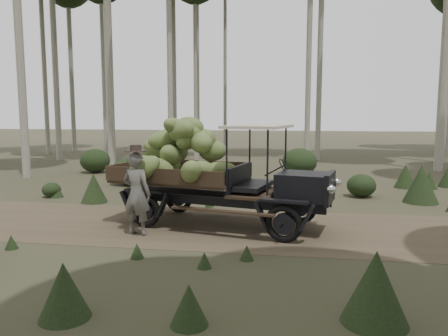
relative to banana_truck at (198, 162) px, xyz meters
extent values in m
plane|color=#473D2B|center=(1.30, -0.31, -1.58)|extent=(120.00, 120.00, 0.00)
cube|color=brown|center=(1.30, -0.31, -1.58)|extent=(70.00, 4.00, 0.01)
cube|color=black|center=(2.61, -0.57, -0.46)|extent=(1.32, 1.28, 0.62)
cube|color=black|center=(3.21, -0.70, -0.46)|extent=(0.35, 1.12, 0.69)
cube|color=black|center=(1.08, -0.24, -0.35)|extent=(0.42, 1.55, 0.62)
cube|color=#38281C|center=(-0.45, 0.10, -0.46)|extent=(3.49, 2.64, 0.09)
cube|color=#38281C|center=(-0.23, 1.08, -0.26)|extent=(3.07, 0.73, 0.36)
cube|color=#38281C|center=(-0.66, -0.89, -0.26)|extent=(3.07, 0.73, 0.36)
cube|color=#38281C|center=(-1.98, 0.43, -0.26)|extent=(0.50, 1.98, 0.36)
cube|color=beige|center=(1.55, -0.34, 0.90)|extent=(1.66, 2.13, 0.07)
cube|color=black|center=(0.79, 0.26, -0.89)|extent=(5.05, 1.21, 0.20)
cube|color=black|center=(0.61, -0.57, -0.89)|extent=(5.05, 1.21, 0.20)
torus|color=black|center=(2.58, 0.35, -1.15)|extent=(0.86, 0.33, 0.85)
torus|color=black|center=(2.20, -1.40, -1.15)|extent=(0.86, 0.33, 0.85)
torus|color=black|center=(-0.80, 1.09, -1.15)|extent=(0.86, 0.33, 0.85)
torus|color=black|center=(-1.19, -0.66, -1.15)|extent=(0.86, 0.33, 0.85)
sphere|color=beige|center=(3.41, -0.23, -0.40)|extent=(0.20, 0.20, 0.20)
sphere|color=beige|center=(3.19, -1.21, -0.40)|extent=(0.20, 0.20, 0.20)
ellipsoid|color=olive|center=(0.26, -0.45, -0.18)|extent=(0.95, 1.05, 0.76)
ellipsoid|color=olive|center=(-0.71, 0.06, 0.14)|extent=(0.54, 1.08, 0.86)
ellipsoid|color=olive|center=(-0.31, 0.10, 0.54)|extent=(0.69, 0.89, 0.62)
ellipsoid|color=olive|center=(-0.57, 0.03, 0.87)|extent=(0.70, 1.06, 0.65)
ellipsoid|color=olive|center=(-1.44, 0.44, -0.16)|extent=(0.90, 1.14, 0.84)
ellipsoid|color=olive|center=(0.32, 0.35, 0.25)|extent=(0.81, 0.58, 0.59)
ellipsoid|color=olive|center=(-0.94, 0.23, 0.54)|extent=(1.01, 0.74, 0.61)
ellipsoid|color=olive|center=(-0.27, 0.24, 0.86)|extent=(0.86, 0.64, 0.55)
ellipsoid|color=olive|center=(0.63, -0.41, -0.16)|extent=(0.90, 0.47, 0.48)
ellipsoid|color=olive|center=(-1.28, 0.68, 0.24)|extent=(1.00, 0.92, 0.65)
ellipsoid|color=olive|center=(-0.84, 0.51, 0.58)|extent=(0.99, 0.90, 0.50)
ellipsoid|color=olive|center=(-0.39, -0.05, 0.79)|extent=(0.96, 0.83, 0.64)
ellipsoid|color=olive|center=(-0.89, -0.34, -0.17)|extent=(1.08, 0.97, 0.82)
ellipsoid|color=olive|center=(-1.14, 0.57, 0.24)|extent=(1.15, 0.76, 0.85)
ellipsoid|color=olive|center=(0.09, 0.00, 0.49)|extent=(0.96, 1.10, 0.60)
ellipsoid|color=olive|center=(-0.47, 0.03, 0.78)|extent=(0.70, 0.85, 0.68)
ellipsoid|color=olive|center=(-0.81, 0.25, -0.20)|extent=(0.98, 0.82, 0.66)
ellipsoid|color=olive|center=(-0.62, 0.62, 0.20)|extent=(0.61, 1.02, 0.68)
ellipsoid|color=olive|center=(0.13, 0.30, 0.54)|extent=(0.62, 0.83, 0.61)
ellipsoid|color=olive|center=(-0.19, 0.22, 0.75)|extent=(0.73, 0.88, 0.60)
ellipsoid|color=olive|center=(-1.29, 0.75, -0.17)|extent=(0.99, 1.12, 0.69)
ellipsoid|color=olive|center=(-1.11, -0.84, -0.08)|extent=(1.09, 0.89, 0.85)
ellipsoid|color=olive|center=(0.09, -1.11, -0.10)|extent=(0.78, 1.02, 0.78)
imported|color=#5B5954|center=(-1.15, -1.28, -0.62)|extent=(0.79, 0.61, 1.92)
cylinder|color=#342A24|center=(-1.15, -1.28, 0.37)|extent=(0.61, 0.61, 0.03)
cylinder|color=#342A24|center=(-1.15, -1.28, 0.43)|extent=(0.31, 0.31, 0.15)
cylinder|color=#B2AD9E|center=(-4.11, 18.42, 7.99)|extent=(0.39, 0.39, 19.14)
cylinder|color=#B2AD9E|center=(-3.47, 9.76, 6.06)|extent=(0.25, 0.25, 15.29)
cylinder|color=#B2AD9E|center=(-11.43, 13.45, 7.18)|extent=(0.35, 0.35, 17.52)
cylinder|color=#B2AD9E|center=(-3.29, 14.46, 5.90)|extent=(0.21, 0.21, 14.97)
cylinder|color=#B2AD9E|center=(-2.54, 20.83, 8.78)|extent=(0.24, 0.24, 20.71)
cylinder|color=#B2AD9E|center=(-13.39, 18.98, 6.89)|extent=(0.32, 0.32, 16.94)
cylinder|color=#B2AD9E|center=(-5.20, 16.69, 7.94)|extent=(0.33, 0.33, 19.05)
cylinder|color=#B2AD9E|center=(-8.62, 13.80, 5.95)|extent=(0.22, 0.22, 15.07)
cylinder|color=#B2AD9E|center=(-14.31, 17.08, 7.07)|extent=(0.31, 0.31, 17.30)
ellipsoid|color=#233319|center=(4.66, 4.26, -1.19)|extent=(0.96, 0.96, 0.76)
cone|color=#233319|center=(-0.68, -5.41, -1.18)|extent=(0.71, 0.71, 0.79)
cone|color=#233319|center=(-3.78, 2.00, -1.12)|extent=(0.83, 0.83, 0.92)
ellipsoid|color=#233319|center=(-6.83, 8.55, -1.01)|extent=(1.39, 1.39, 1.11)
cone|color=#233319|center=(6.36, 3.58, -0.98)|extent=(1.08, 1.08, 1.20)
ellipsoid|color=#233319|center=(-5.59, 2.60, -1.33)|extent=(0.61, 0.61, 0.49)
cone|color=#233319|center=(7.42, 6.33, -1.26)|extent=(0.58, 0.58, 0.64)
ellipsoid|color=#233319|center=(-0.20, 5.31, -1.25)|extent=(0.81, 0.81, 0.65)
ellipsoid|color=#233319|center=(-3.53, 5.36, -1.01)|extent=(1.39, 1.39, 1.11)
cone|color=#233319|center=(3.49, -4.89, -1.08)|extent=(0.90, 0.90, 1.00)
ellipsoid|color=#233319|center=(-4.03, 5.43, -1.06)|extent=(1.28, 1.28, 1.02)
cone|color=#233319|center=(-5.40, 2.60, -1.33)|extent=(0.44, 0.44, 0.49)
cone|color=#233319|center=(6.57, 6.40, -1.13)|extent=(0.80, 0.80, 0.89)
ellipsoid|color=#233319|center=(2.68, 8.97, -0.95)|extent=(1.54, 1.54, 1.23)
cone|color=#233319|center=(1.05, -5.34, -1.29)|extent=(0.52, 0.52, 0.57)
cone|color=#233319|center=(8.23, 6.83, -1.18)|extent=(0.72, 0.72, 0.80)
cone|color=#233319|center=(-1.06, 4.17, -1.09)|extent=(0.88, 0.88, 0.98)
cone|color=#233319|center=(-0.75, 9.82, -1.37)|extent=(0.38, 0.38, 0.42)
cone|color=#233319|center=(0.98, 2.30, -1.43)|extent=(0.27, 0.27, 0.30)
cone|color=#233319|center=(1.54, -2.65, -1.43)|extent=(0.27, 0.27, 0.30)
cone|color=#233319|center=(3.25, 2.09, -1.43)|extent=(0.27, 0.27, 0.30)
cone|color=#233319|center=(-1.93, 2.03, -1.43)|extent=(0.27, 0.27, 0.30)
cone|color=#233319|center=(-0.08, 1.93, -1.43)|extent=(0.27, 0.27, 0.30)
cone|color=#233319|center=(1.13, 2.64, -1.43)|extent=(0.27, 0.27, 0.30)
cone|color=#233319|center=(-0.58, -2.87, -1.43)|extent=(0.27, 0.27, 0.30)
cone|color=#233319|center=(-2.52, 1.83, -1.43)|extent=(0.27, 0.27, 0.30)
cone|color=#233319|center=(2.39, 1.81, -1.43)|extent=(0.27, 0.27, 0.30)
cone|color=#233319|center=(0.82, -3.20, -1.43)|extent=(0.27, 0.27, 0.30)
cone|color=#233319|center=(-3.36, -2.72, -1.43)|extent=(0.27, 0.27, 0.30)
cone|color=#233319|center=(-3.84, 2.13, -1.43)|extent=(0.27, 0.27, 0.30)
camera|label=1|loc=(2.37, -10.69, 1.22)|focal=35.00mm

